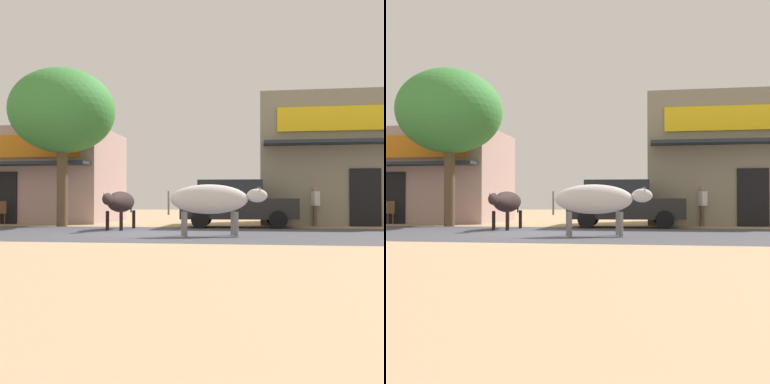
% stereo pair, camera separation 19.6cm
% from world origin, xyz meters
% --- Properties ---
extents(ground, '(80.00, 80.00, 0.00)m').
position_xyz_m(ground, '(0.00, 0.00, 0.00)').
color(ground, tan).
extents(asphalt_road, '(72.00, 6.50, 0.00)m').
position_xyz_m(asphalt_road, '(0.00, 0.00, 0.00)').
color(asphalt_road, '#44444D').
rests_on(asphalt_road, ground).
extents(storefront_left_cafe, '(6.07, 5.48, 3.98)m').
position_xyz_m(storefront_left_cafe, '(-5.98, 7.07, 2.00)').
color(storefront_left_cafe, tan).
rests_on(storefront_left_cafe, ground).
extents(storefront_right_club, '(6.23, 5.48, 5.04)m').
position_xyz_m(storefront_right_club, '(6.62, 7.07, 2.53)').
color(storefront_right_club, gray).
rests_on(storefront_right_club, ground).
extents(roadside_tree, '(3.82, 3.82, 5.73)m').
position_xyz_m(roadside_tree, '(-3.62, 3.29, 4.18)').
color(roadside_tree, brown).
rests_on(roadside_tree, ground).
extents(parked_hatchback_car, '(4.06, 2.07, 1.64)m').
position_xyz_m(parked_hatchback_car, '(2.67, 3.59, 0.84)').
color(parked_hatchback_car, black).
rests_on(parked_hatchback_car, ground).
extents(cow_near_brown, '(0.69, 2.70, 1.23)m').
position_xyz_m(cow_near_brown, '(-0.95, 1.69, 0.88)').
color(cow_near_brown, '#2F2120').
rests_on(cow_near_brown, ground).
extents(cow_far_dark, '(2.59, 1.15, 1.35)m').
position_xyz_m(cow_far_dark, '(2.29, -0.91, 0.95)').
color(cow_far_dark, silver).
rests_on(cow_far_dark, ground).
extents(pedestrian_by_shop, '(0.36, 0.61, 1.47)m').
position_xyz_m(pedestrian_by_shop, '(5.47, 4.80, 0.85)').
color(pedestrian_by_shop, brown).
rests_on(pedestrian_by_shop, ground).
extents(cafe_chair_near_tree, '(0.59, 0.59, 0.92)m').
position_xyz_m(cafe_chair_near_tree, '(-6.66, 4.34, 0.51)').
color(cafe_chair_near_tree, brown).
rests_on(cafe_chair_near_tree, ground).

